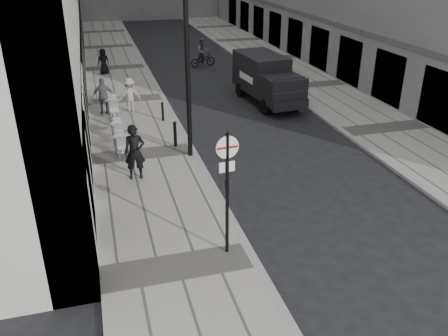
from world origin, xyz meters
The scene contains 16 objects.
ground centered at (0.00, 0.00, 0.00)m, with size 120.00×120.00×0.00m, color black.
sidewalk centered at (-2.00, 18.00, 0.06)m, with size 4.00×60.00×0.12m, color gray.
far_sidewalk centered at (9.00, 18.00, 0.06)m, with size 4.00×60.00×0.12m, color gray.
walking_man centered at (-2.48, 8.23, 1.11)m, with size 0.72×0.48×1.99m, color black.
sign_post centered at (-0.60, 3.00, 2.35)m, with size 0.60×0.12×3.48m.
lamppost centered at (-0.20, 9.69, 4.09)m, with size 0.32×0.32×7.14m.
bollard_near centered at (-0.60, 14.05, 0.54)m, with size 0.11×0.11×0.84m, color black.
bollard_far centered at (-0.60, 10.76, 0.62)m, with size 0.13×0.13×1.00m, color black.
panel_van centered at (5.21, 15.79, 1.38)m, with size 2.35×5.35×2.45m.
cyclist centered at (3.88, 24.77, 0.76)m, with size 1.90×1.04×1.95m.
pedestrian_a centered at (-3.20, 15.81, 1.02)m, with size 1.06×0.44×1.80m, color #58585D.
pedestrian_b centered at (-1.95, 15.85, 0.97)m, with size 1.09×0.63×1.69m, color gray.
pedestrian_c centered at (-2.83, 24.04, 0.92)m, with size 0.79×0.51×1.61m, color black.
cafe_table_near centered at (-2.80, 10.68, 0.54)m, with size 0.64×1.44×0.82m.
cafe_table_mid centered at (-2.80, 15.23, 0.63)m, with size 0.78×1.75×1.00m.
cafe_table_far centered at (-2.80, 12.22, 0.54)m, with size 0.65×1.47×0.84m.
Camera 1 is at (-3.57, -7.31, 7.71)m, focal length 38.00 mm.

